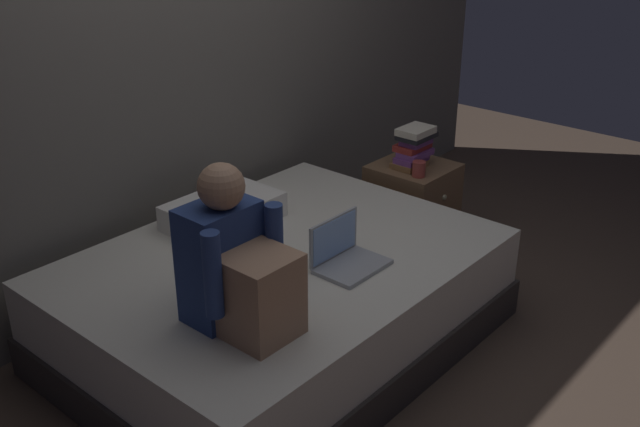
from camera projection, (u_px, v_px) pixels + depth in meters
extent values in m
plane|color=#47382D|center=(354.00, 347.00, 3.60)|extent=(8.00, 8.00, 0.00)
cube|color=slate|center=(175.00, 36.00, 3.75)|extent=(5.60, 0.10, 2.70)
cube|color=#332D2B|center=(281.00, 325.00, 3.60)|extent=(2.00, 1.50, 0.19)
cube|color=beige|center=(280.00, 282.00, 3.50)|extent=(1.96, 1.46, 0.29)
cube|color=brown|center=(412.00, 205.00, 4.50)|extent=(0.44, 0.44, 0.52)
sphere|color=gray|center=(444.00, 197.00, 4.33)|extent=(0.04, 0.04, 0.04)
cube|color=navy|center=(221.00, 262.00, 2.87)|extent=(0.30, 0.20, 0.48)
sphere|color=#A87C5E|center=(221.00, 186.00, 2.72)|extent=(0.18, 0.18, 0.18)
cube|color=#A87C5E|center=(261.00, 296.00, 2.77)|extent=(0.26, 0.24, 0.34)
cylinder|color=navy|center=(213.00, 275.00, 2.65)|extent=(0.07, 0.07, 0.34)
cylinder|color=navy|center=(275.00, 244.00, 2.87)|extent=(0.07, 0.07, 0.34)
cube|color=#9EA0A5|center=(353.00, 267.00, 3.31)|extent=(0.32, 0.22, 0.02)
cube|color=#9EA0A5|center=(333.00, 237.00, 3.33)|extent=(0.32, 0.01, 0.20)
cube|color=#8CB2EA|center=(335.00, 238.00, 3.33)|extent=(0.29, 0.00, 0.18)
cube|color=silver|center=(224.00, 211.00, 3.72)|extent=(0.56, 0.36, 0.13)
cube|color=brown|center=(409.00, 164.00, 4.36)|extent=(0.20, 0.15, 0.04)
cube|color=#703D84|center=(411.00, 159.00, 4.35)|extent=(0.20, 0.13, 0.03)
cube|color=#703D84|center=(415.00, 153.00, 4.34)|extent=(0.21, 0.13, 0.03)
cube|color=#9E2D28|center=(412.00, 146.00, 4.34)|extent=(0.22, 0.14, 0.04)
cube|color=#703D84|center=(416.00, 141.00, 4.31)|extent=(0.18, 0.12, 0.04)
cube|color=black|center=(417.00, 136.00, 4.29)|extent=(0.23, 0.15, 0.03)
cube|color=beige|center=(416.00, 131.00, 4.27)|extent=(0.21, 0.16, 0.04)
cylinder|color=#933833|center=(419.00, 169.00, 4.22)|extent=(0.08, 0.08, 0.09)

